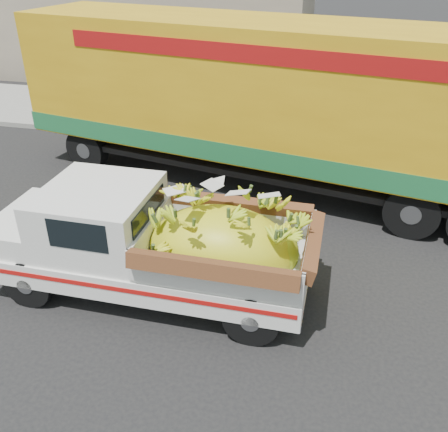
# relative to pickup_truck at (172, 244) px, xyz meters

# --- Properties ---
(ground) EXTENTS (100.00, 100.00, 0.00)m
(ground) POSITION_rel_pickup_truck_xyz_m (-0.27, -0.42, -0.99)
(ground) COLOR black
(ground) RESTS_ON ground
(curb) EXTENTS (60.00, 0.25, 0.15)m
(curb) POSITION_rel_pickup_truck_xyz_m (-0.27, 7.02, -0.91)
(curb) COLOR gray
(curb) RESTS_ON ground
(sidewalk) EXTENTS (60.00, 4.00, 0.14)m
(sidewalk) POSITION_rel_pickup_truck_xyz_m (-0.27, 9.12, -0.92)
(sidewalk) COLOR gray
(sidewalk) RESTS_ON ground
(building_left) EXTENTS (18.00, 6.00, 5.00)m
(building_left) POSITION_rel_pickup_truck_xyz_m (-8.27, 15.02, 1.51)
(building_left) COLOR gray
(building_left) RESTS_ON ground
(pickup_truck) EXTENTS (5.26, 1.95, 1.84)m
(pickup_truck) POSITION_rel_pickup_truck_xyz_m (0.00, 0.00, 0.00)
(pickup_truck) COLOR black
(pickup_truck) RESTS_ON ground
(semi_trailer) EXTENTS (12.08, 4.79, 3.80)m
(semi_trailer) POSITION_rel_pickup_truck_xyz_m (0.80, 4.56, 1.13)
(semi_trailer) COLOR black
(semi_trailer) RESTS_ON ground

